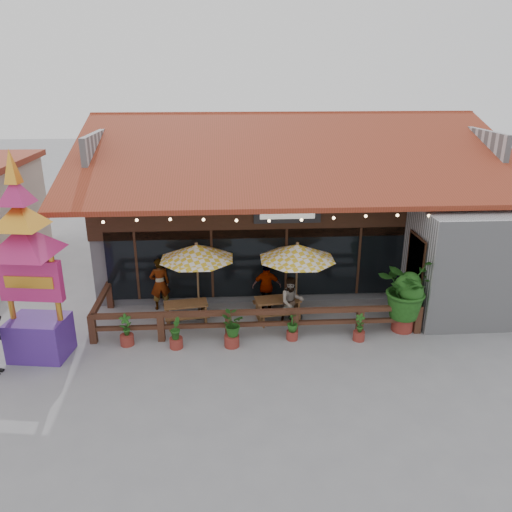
{
  "coord_description": "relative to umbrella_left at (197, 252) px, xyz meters",
  "views": [
    {
      "loc": [
        -2.52,
        -13.83,
        7.52
      ],
      "look_at": [
        -1.54,
        1.5,
        1.9
      ],
      "focal_mm": 35.0,
      "sensor_mm": 36.0,
      "label": 1
    }
  ],
  "objects": [
    {
      "name": "ground",
      "position": [
        3.44,
        -0.99,
        -2.26
      ],
      "size": [
        100.0,
        100.0,
        0.0
      ],
      "primitive_type": "plane",
      "color": "gray",
      "rests_on": "ground"
    },
    {
      "name": "restaurant_building",
      "position": [
        3.7,
        5.63,
        -0.05
      ],
      "size": [
        15.5,
        14.73,
        6.09
      ],
      "color": "#A8A8AD",
      "rests_on": "ground"
    },
    {
      "name": "patio_railing",
      "position": [
        1.19,
        -1.25,
        -1.64
      ],
      "size": [
        10.0,
        2.6,
        0.92
      ],
      "color": "#4C291B",
      "rests_on": "ground"
    },
    {
      "name": "umbrella_left",
      "position": [
        0.0,
        0.0,
        0.0
      ],
      "size": [
        3.16,
        3.16,
        2.59
      ],
      "color": "brown",
      "rests_on": "ground"
    },
    {
      "name": "umbrella_right",
      "position": [
        3.14,
        -0.29,
        0.03
      ],
      "size": [
        3.2,
        3.2,
        2.63
      ],
      "color": "brown",
      "rests_on": "ground"
    },
    {
      "name": "picnic_table_left",
      "position": [
        -0.4,
        -0.32,
        -1.81
      ],
      "size": [
        1.54,
        1.38,
        0.66
      ],
      "color": "brown",
      "rests_on": "ground"
    },
    {
      "name": "picnic_table_right",
      "position": [
        2.55,
        -0.25,
        -1.79
      ],
      "size": [
        1.58,
        1.41,
        0.69
      ],
      "color": "brown",
      "rests_on": "ground"
    },
    {
      "name": "thai_sign_tower",
      "position": [
        -4.34,
        -2.12,
        1.04
      ],
      "size": [
        2.61,
        2.61,
        6.24
      ],
      "color": "#482383",
      "rests_on": "ground"
    },
    {
      "name": "tropical_plant",
      "position": [
        6.35,
        -1.31,
        -0.85
      ],
      "size": [
        2.35,
        2.33,
        2.46
      ],
      "color": "maroon",
      "rests_on": "ground"
    },
    {
      "name": "diner_a",
      "position": [
        -1.32,
        0.71,
        -1.35
      ],
      "size": [
        0.75,
        0.59,
        1.82
      ],
      "primitive_type": "imported",
      "rotation": [
        0.0,
        0.0,
        3.4
      ],
      "color": "#371C11",
      "rests_on": "ground"
    },
    {
      "name": "diner_b",
      "position": [
        2.94,
        -0.71,
        -1.46
      ],
      "size": [
        0.84,
        0.69,
        1.6
      ],
      "primitive_type": "imported",
      "rotation": [
        0.0,
        0.0,
        0.12
      ],
      "color": "#371C11",
      "rests_on": "ground"
    },
    {
      "name": "diner_c",
      "position": [
        2.26,
        0.45,
        -1.43
      ],
      "size": [
        0.99,
        0.45,
        1.65
      ],
      "primitive_type": "imported",
      "rotation": [
        0.0,
        0.0,
        3.09
      ],
      "color": "#371C11",
      "rests_on": "ground"
    },
    {
      "name": "planter_a",
      "position": [
        -2.04,
        -1.68,
        -1.85
      ],
      "size": [
        0.41,
        0.4,
        0.98
      ],
      "color": "maroon",
      "rests_on": "ground"
    },
    {
      "name": "planter_b",
      "position": [
        -0.59,
        -1.93,
        -1.83
      ],
      "size": [
        0.39,
        0.39,
        0.95
      ],
      "color": "maroon",
      "rests_on": "ground"
    },
    {
      "name": "planter_c",
      "position": [
        1.03,
        -1.96,
        -1.66
      ],
      "size": [
        0.82,
        0.77,
        1.07
      ],
      "color": "maroon",
      "rests_on": "ground"
    },
    {
      "name": "planter_d",
      "position": [
        2.85,
        -1.67,
        -1.85
      ],
      "size": [
        0.44,
        0.44,
        0.85
      ],
      "color": "maroon",
      "rests_on": "ground"
    },
    {
      "name": "planter_e",
      "position": [
        4.84,
        -1.84,
        -1.9
      ],
      "size": [
        0.37,
        0.35,
        0.86
      ],
      "color": "maroon",
      "rests_on": "ground"
    }
  ]
}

